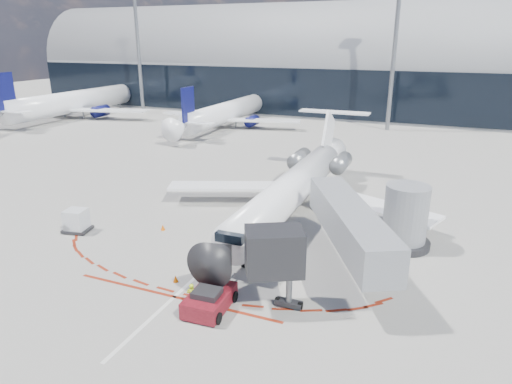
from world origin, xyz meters
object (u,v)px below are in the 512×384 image
at_px(ramp_worker, 192,296).
at_px(uld_container, 76,221).
at_px(regional_jet, 296,185).
at_px(pushback_tug, 210,300).

distance_m(ramp_worker, uld_container, 15.47).
xyz_separation_m(ramp_worker, uld_container, (-14.21, 6.12, 0.12)).
distance_m(regional_jet, uld_container, 18.56).
height_order(pushback_tug, uld_container, uld_container).
height_order(regional_jet, ramp_worker, regional_jet).
xyz_separation_m(regional_jet, ramp_worker, (-0.78, -16.94, -1.77)).
height_order(pushback_tug, ramp_worker, ramp_worker).
relative_size(regional_jet, uld_container, 13.52).
xyz_separation_m(pushback_tug, uld_container, (-15.20, 5.82, 0.30)).
height_order(ramp_worker, uld_container, uld_container).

